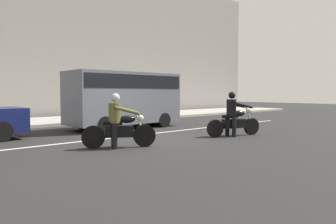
# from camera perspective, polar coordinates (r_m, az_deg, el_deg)

# --- Properties ---
(ground_plane) EXTENTS (80.00, 80.00, 0.00)m
(ground_plane) POSITION_cam_1_polar(r_m,az_deg,el_deg) (10.87, -3.25, -4.71)
(ground_plane) COLOR #262626
(sidewalk_slab) EXTENTS (40.00, 4.40, 0.14)m
(sidewalk_slab) POSITION_cam_1_polar(r_m,az_deg,el_deg) (17.77, -19.71, -1.51)
(sidewalk_slab) COLOR #A8A399
(sidewalk_slab) RESTS_ON ground_plane
(building_facade) EXTENTS (40.00, 1.40, 10.47)m
(building_facade) POSITION_cam_1_polar(r_m,az_deg,el_deg) (21.22, -23.62, 13.18)
(building_facade) COLOR gray
(building_facade) RESTS_ON ground_plane
(lane_marking_stripe) EXTENTS (18.00, 0.14, 0.01)m
(lane_marking_stripe) POSITION_cam_1_polar(r_m,az_deg,el_deg) (11.80, -4.58, -4.05)
(lane_marking_stripe) COLOR silver
(lane_marking_stripe) RESTS_ON ground_plane
(motorcycle_with_rider_black_leather) EXTENTS (2.14, 0.90, 1.58)m
(motorcycle_with_rider_black_leather) POSITION_cam_1_polar(r_m,az_deg,el_deg) (11.59, 11.66, -1.06)
(motorcycle_with_rider_black_leather) COLOR black
(motorcycle_with_rider_black_leather) RESTS_ON ground_plane
(motorcycle_with_rider_olive) EXTENTS (1.86, 1.12, 1.53)m
(motorcycle_with_rider_olive) POSITION_cam_1_polar(r_m,az_deg,el_deg) (9.04, -8.81, -2.39)
(motorcycle_with_rider_olive) COLOR black
(motorcycle_with_rider_olive) RESTS_ON ground_plane
(parked_van_slate_gray) EXTENTS (4.95, 1.96, 2.41)m
(parked_van_slate_gray) POSITION_cam_1_polar(r_m,az_deg,el_deg) (14.05, -7.83, 2.82)
(parked_van_slate_gray) COLOR slate
(parked_van_slate_gray) RESTS_ON ground_plane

